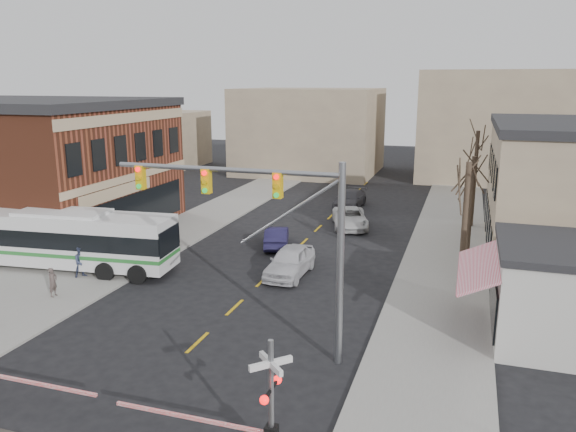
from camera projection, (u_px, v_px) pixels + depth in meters
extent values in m
plane|color=black|center=(174.00, 365.00, 22.09)|extent=(160.00, 160.00, 0.00)
cube|color=gray|center=(193.00, 224.00, 43.42)|extent=(5.00, 60.00, 0.12)
cube|color=gray|center=(447.00, 246.00, 37.74)|extent=(5.00, 60.00, 0.12)
cube|color=tan|center=(133.00, 177.00, 39.45)|extent=(0.10, 15.00, 0.50)
cube|color=tan|center=(129.00, 118.00, 38.49)|extent=(0.10, 15.00, 0.70)
cube|color=black|center=(135.00, 211.00, 40.04)|extent=(0.08, 13.00, 2.60)
cube|color=red|center=(478.00, 266.00, 24.52)|extent=(1.68, 6.00, 0.87)
cylinder|color=#382B21|center=(464.00, 226.00, 29.23)|extent=(0.28, 0.28, 6.75)
cylinder|color=#382B21|center=(471.00, 207.00, 34.75)|extent=(0.28, 0.28, 6.30)
cylinder|color=#382B21|center=(474.00, 179.00, 41.98)|extent=(0.28, 0.28, 7.20)
cube|color=silver|center=(65.00, 238.00, 32.85)|extent=(13.30, 4.10, 2.93)
cube|color=black|center=(65.00, 235.00, 32.80)|extent=(13.34, 4.14, 0.98)
cube|color=#27762E|center=(66.00, 249.00, 33.00)|extent=(13.34, 4.14, 0.22)
cylinder|color=black|center=(67.00, 260.00, 33.17)|extent=(1.36, 2.93, 1.09)
cylinder|color=gray|center=(340.00, 266.00, 21.35)|extent=(0.28, 0.28, 8.00)
cylinder|color=gray|center=(224.00, 170.00, 21.94)|extent=(9.42, 0.20, 0.20)
cube|color=gold|center=(278.00, 185.00, 21.40)|extent=(0.35, 0.30, 1.00)
cube|color=gold|center=(206.00, 181.00, 22.29)|extent=(0.35, 0.30, 1.00)
cube|color=gold|center=(141.00, 177.00, 23.19)|extent=(0.35, 0.30, 1.00)
cube|color=#FF0C0C|center=(33.00, 383.00, 18.66)|extent=(5.00, 0.10, 0.10)
cylinder|color=gray|center=(271.00, 406.00, 15.75)|extent=(0.16, 0.16, 4.00)
cube|color=silver|center=(271.00, 364.00, 15.45)|extent=(1.00, 1.00, 0.18)
cube|color=silver|center=(271.00, 364.00, 15.45)|extent=(1.00, 1.00, 0.18)
sphere|color=#FF0C0C|center=(264.00, 400.00, 15.13)|extent=(0.26, 0.26, 0.26)
sphere|color=#FF0C0C|center=(277.00, 380.00, 16.14)|extent=(0.26, 0.26, 0.26)
cube|color=#FF0C0C|center=(189.00, 417.00, 16.74)|extent=(5.00, 0.10, 0.10)
imported|color=silver|center=(290.00, 261.00, 32.05)|extent=(2.05, 4.93, 1.67)
imported|color=#191536|center=(277.00, 236.00, 37.67)|extent=(2.61, 4.51, 1.40)
imported|color=silver|center=(350.00, 218.00, 42.59)|extent=(3.88, 5.82, 1.48)
imported|color=#424247|center=(350.00, 199.00, 49.33)|extent=(2.40, 5.24, 1.49)
imported|color=#4E423E|center=(53.00, 282.00, 28.61)|extent=(0.37, 0.56, 1.52)
imported|color=#333B59|center=(82.00, 262.00, 31.45)|extent=(1.06, 1.10, 1.79)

